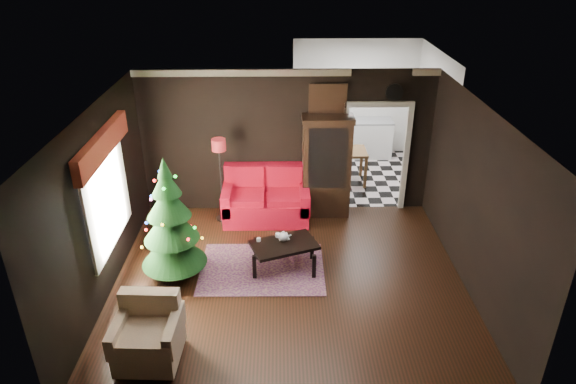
{
  "coord_description": "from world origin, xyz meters",
  "views": [
    {
      "loc": [
        -0.13,
        -6.55,
        4.88
      ],
      "look_at": [
        0.0,
        0.9,
        1.15
      ],
      "focal_mm": 31.74,
      "sensor_mm": 36.0,
      "label": 1
    }
  ],
  "objects_px": {
    "curio_cabinet": "(326,169)",
    "coffee_table": "(284,256)",
    "wall_clock": "(394,92)",
    "teapot": "(283,236)",
    "floor_lamp": "(221,180)",
    "armchair": "(147,332)",
    "christmas_tree": "(170,220)",
    "kitchen_table": "(349,166)",
    "loveseat": "(266,196)"
  },
  "relations": [
    {
      "from": "christmas_tree",
      "to": "wall_clock",
      "type": "distance_m",
      "value": 4.58
    },
    {
      "from": "curio_cabinet",
      "to": "christmas_tree",
      "type": "xyz_separation_m",
      "value": [
        -2.55,
        -2.1,
        0.1
      ]
    },
    {
      "from": "loveseat",
      "to": "armchair",
      "type": "height_order",
      "value": "loveseat"
    },
    {
      "from": "floor_lamp",
      "to": "coffee_table",
      "type": "relative_size",
      "value": 1.59
    },
    {
      "from": "loveseat",
      "to": "floor_lamp",
      "type": "relative_size",
      "value": 1.04
    },
    {
      "from": "floor_lamp",
      "to": "coffee_table",
      "type": "bearing_deg",
      "value": -54.88
    },
    {
      "from": "christmas_tree",
      "to": "wall_clock",
      "type": "xyz_separation_m",
      "value": [
        3.75,
        2.28,
        1.33
      ]
    },
    {
      "from": "loveseat",
      "to": "floor_lamp",
      "type": "distance_m",
      "value": 0.89
    },
    {
      "from": "loveseat",
      "to": "kitchen_table",
      "type": "height_order",
      "value": "loveseat"
    },
    {
      "from": "curio_cabinet",
      "to": "coffee_table",
      "type": "bearing_deg",
      "value": -113.68
    },
    {
      "from": "curio_cabinet",
      "to": "floor_lamp",
      "type": "relative_size",
      "value": 1.16
    },
    {
      "from": "loveseat",
      "to": "floor_lamp",
      "type": "height_order",
      "value": "floor_lamp"
    },
    {
      "from": "loveseat",
      "to": "coffee_table",
      "type": "bearing_deg",
      "value": -78.78
    },
    {
      "from": "teapot",
      "to": "kitchen_table",
      "type": "height_order",
      "value": "kitchen_table"
    },
    {
      "from": "coffee_table",
      "to": "teapot",
      "type": "bearing_deg",
      "value": 96.41
    },
    {
      "from": "armchair",
      "to": "kitchen_table",
      "type": "relative_size",
      "value": 1.1
    },
    {
      "from": "armchair",
      "to": "coffee_table",
      "type": "xyz_separation_m",
      "value": [
        1.73,
        2.01,
        -0.22
      ]
    },
    {
      "from": "christmas_tree",
      "to": "armchair",
      "type": "height_order",
      "value": "christmas_tree"
    },
    {
      "from": "wall_clock",
      "to": "curio_cabinet",
      "type": "bearing_deg",
      "value": -171.47
    },
    {
      "from": "loveseat",
      "to": "curio_cabinet",
      "type": "bearing_deg",
      "value": 10.83
    },
    {
      "from": "armchair",
      "to": "teapot",
      "type": "height_order",
      "value": "armchair"
    },
    {
      "from": "curio_cabinet",
      "to": "floor_lamp",
      "type": "distance_m",
      "value": 2.0
    },
    {
      "from": "coffee_table",
      "to": "christmas_tree",
      "type": "bearing_deg",
      "value": -172.7
    },
    {
      "from": "armchair",
      "to": "wall_clock",
      "type": "bearing_deg",
      "value": 49.85
    },
    {
      "from": "floor_lamp",
      "to": "armchair",
      "type": "distance_m",
      "value": 3.72
    },
    {
      "from": "christmas_tree",
      "to": "teapot",
      "type": "distance_m",
      "value": 1.81
    },
    {
      "from": "floor_lamp",
      "to": "teapot",
      "type": "xyz_separation_m",
      "value": [
        1.15,
        -1.56,
        -0.27
      ]
    },
    {
      "from": "loveseat",
      "to": "teapot",
      "type": "bearing_deg",
      "value": -78.51
    },
    {
      "from": "loveseat",
      "to": "christmas_tree",
      "type": "bearing_deg",
      "value": -126.73
    },
    {
      "from": "teapot",
      "to": "kitchen_table",
      "type": "relative_size",
      "value": 0.24
    },
    {
      "from": "curio_cabinet",
      "to": "floor_lamp",
      "type": "xyz_separation_m",
      "value": [
        -1.98,
        -0.23,
        -0.12
      ]
    },
    {
      "from": "kitchen_table",
      "to": "floor_lamp",
      "type": "bearing_deg",
      "value": -147.81
    },
    {
      "from": "curio_cabinet",
      "to": "kitchen_table",
      "type": "relative_size",
      "value": 2.53
    },
    {
      "from": "coffee_table",
      "to": "armchair",
      "type": "bearing_deg",
      "value": -130.81
    },
    {
      "from": "armchair",
      "to": "coffee_table",
      "type": "bearing_deg",
      "value": 51.8
    },
    {
      "from": "kitchen_table",
      "to": "curio_cabinet",
      "type": "bearing_deg",
      "value": -114.44
    },
    {
      "from": "armchair",
      "to": "loveseat",
      "type": "bearing_deg",
      "value": 71.61
    },
    {
      "from": "teapot",
      "to": "kitchen_table",
      "type": "bearing_deg",
      "value": 65.26
    },
    {
      "from": "coffee_table",
      "to": "teapot",
      "type": "height_order",
      "value": "teapot"
    },
    {
      "from": "curio_cabinet",
      "to": "coffee_table",
      "type": "distance_m",
      "value": 2.17
    },
    {
      "from": "wall_clock",
      "to": "kitchen_table",
      "type": "bearing_deg",
      "value": 113.75
    },
    {
      "from": "teapot",
      "to": "curio_cabinet",
      "type": "bearing_deg",
      "value": 65.03
    },
    {
      "from": "coffee_table",
      "to": "kitchen_table",
      "type": "xyz_separation_m",
      "value": [
        1.47,
        3.3,
        0.13
      ]
    },
    {
      "from": "curio_cabinet",
      "to": "wall_clock",
      "type": "xyz_separation_m",
      "value": [
        1.2,
        0.18,
        1.43
      ]
    },
    {
      "from": "coffee_table",
      "to": "wall_clock",
      "type": "xyz_separation_m",
      "value": [
        2.02,
        2.05,
        2.14
      ]
    },
    {
      "from": "curio_cabinet",
      "to": "wall_clock",
      "type": "relative_size",
      "value": 5.94
    },
    {
      "from": "christmas_tree",
      "to": "armchair",
      "type": "distance_m",
      "value": 1.88
    },
    {
      "from": "curio_cabinet",
      "to": "coffee_table",
      "type": "xyz_separation_m",
      "value": [
        -0.82,
        -1.87,
        -0.71
      ]
    },
    {
      "from": "wall_clock",
      "to": "kitchen_table",
      "type": "xyz_separation_m",
      "value": [
        -0.55,
        1.25,
        -2.0
      ]
    },
    {
      "from": "loveseat",
      "to": "teapot",
      "type": "relative_size",
      "value": 9.62
    }
  ]
}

